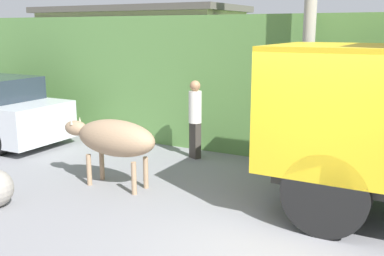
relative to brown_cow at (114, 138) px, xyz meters
name	(u,v)px	position (x,y,z in m)	size (l,w,h in m)	color
ground_plane	(294,248)	(3.52, -0.79, -0.89)	(60.00, 60.00, 0.00)	gray
hillside_embankment	(371,80)	(3.52, 5.78, 0.65)	(32.00, 5.69, 3.10)	#568442
building_backdrop	(140,67)	(-2.55, 4.48, 0.81)	(5.80, 2.70, 3.39)	#C6B793
brown_cow	(114,138)	(0.00, 0.00, 0.00)	(1.98, 0.65, 1.23)	#9E7F60
pedestrian_on_hill	(195,115)	(0.42, 2.29, 0.08)	(0.37, 0.37, 1.72)	#38332D
utility_pole	(310,10)	(2.73, 2.58, 2.25)	(0.90, 0.24, 6.08)	#9E998E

